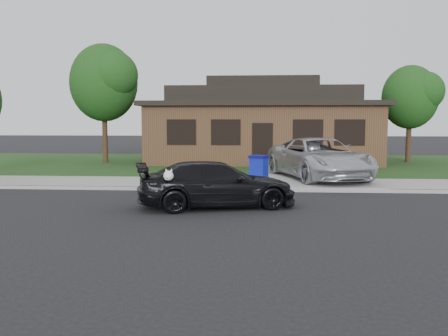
{
  "coord_description": "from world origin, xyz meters",
  "views": [
    {
      "loc": [
        3.9,
        -13.48,
        2.48
      ],
      "look_at": [
        2.88,
        0.46,
        1.1
      ],
      "focal_mm": 40.0,
      "sensor_mm": 36.0,
      "label": 1
    }
  ],
  "objects": [
    {
      "name": "curb",
      "position": [
        0.0,
        3.5,
        0.06
      ],
      "size": [
        60.0,
        0.12,
        0.12
      ],
      "primitive_type": "cube",
      "color": "gray",
      "rests_on": "ground"
    },
    {
      "name": "recycling_bin",
      "position": [
        3.85,
        5.08,
        0.63
      ],
      "size": [
        0.79,
        0.79,
        1.01
      ],
      "rotation": [
        0.0,
        0.0,
        -0.39
      ],
      "color": "#0D1891",
      "rests_on": "sidewalk"
    },
    {
      "name": "tree_1",
      "position": [
        12.14,
        14.4,
        3.71
      ],
      "size": [
        3.15,
        3.0,
        5.25
      ],
      "color": "#332114",
      "rests_on": "ground"
    },
    {
      "name": "sedan",
      "position": [
        2.67,
        0.35,
        0.65
      ],
      "size": [
        4.77,
        2.93,
        1.29
      ],
      "rotation": [
        0.0,
        0.0,
        1.84
      ],
      "color": "black",
      "rests_on": "ground"
    },
    {
      "name": "lawn",
      "position": [
        0.0,
        13.0,
        0.07
      ],
      "size": [
        60.0,
        13.0,
        0.13
      ],
      "primitive_type": "cube",
      "color": "#193814",
      "rests_on": "ground"
    },
    {
      "name": "driveway",
      "position": [
        6.0,
        10.0,
        0.07
      ],
      "size": [
        4.5,
        13.0,
        0.14
      ],
      "primitive_type": "cube",
      "color": "gray",
      "rests_on": "ground"
    },
    {
      "name": "tree_0",
      "position": [
        -4.34,
        12.88,
        4.48
      ],
      "size": [
        3.78,
        3.6,
        6.34
      ],
      "color": "#332114",
      "rests_on": "ground"
    },
    {
      "name": "house",
      "position": [
        4.0,
        15.0,
        2.13
      ],
      "size": [
        12.6,
        8.6,
        4.65
      ],
      "color": "#422B1C",
      "rests_on": "ground"
    },
    {
      "name": "minivan",
      "position": [
        6.22,
        6.31,
        0.94
      ],
      "size": [
        4.26,
        6.27,
        1.59
      ],
      "primitive_type": "imported",
      "rotation": [
        0.0,
        0.0,
        0.31
      ],
      "color": "#B7B9BF",
      "rests_on": "driveway"
    },
    {
      "name": "ground",
      "position": [
        0.0,
        0.0,
        0.0
      ],
      "size": [
        120.0,
        120.0,
        0.0
      ],
      "primitive_type": "plane",
      "color": "black",
      "rests_on": "ground"
    },
    {
      "name": "sidewalk",
      "position": [
        0.0,
        5.0,
        0.06
      ],
      "size": [
        60.0,
        3.0,
        0.12
      ],
      "primitive_type": "cube",
      "color": "gray",
      "rests_on": "ground"
    }
  ]
}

